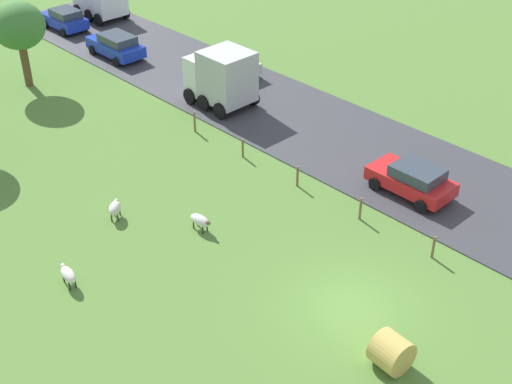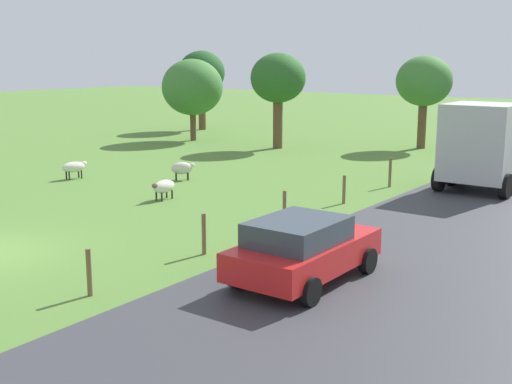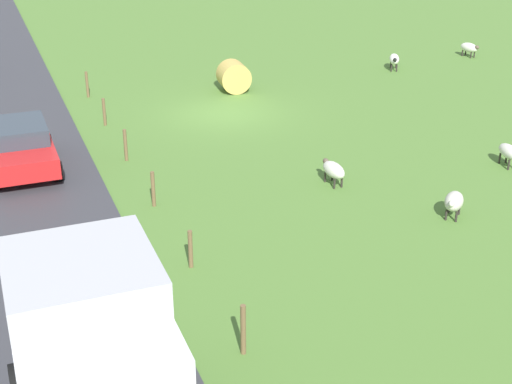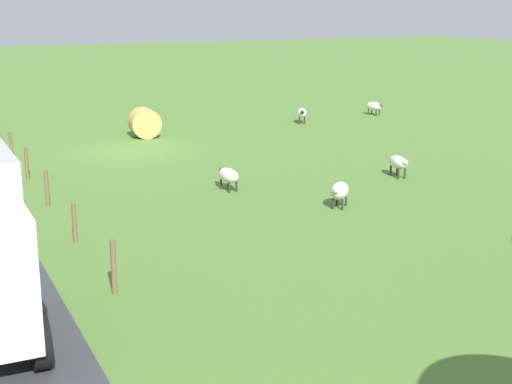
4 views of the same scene
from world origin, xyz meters
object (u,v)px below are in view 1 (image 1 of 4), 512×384
(sheep_0, at_px, (200,221))
(car_4, at_px, (116,45))
(hay_bale_0, at_px, (391,352))
(truck_0, at_px, (221,76))
(sheep_3, at_px, (68,274))
(tree_3, at_px, (18,26))
(car_1, at_px, (65,19))
(car_3, at_px, (230,62))
(car_2, at_px, (412,179))
(sheep_2, at_px, (115,208))

(sheep_0, bearing_deg, car_4, 65.48)
(hay_bale_0, xyz_separation_m, truck_0, (9.62, 19.73, 1.19))
(hay_bale_0, distance_m, car_4, 31.78)
(sheep_3, bearing_deg, hay_bale_0, -63.56)
(car_4, bearing_deg, tree_3, 179.40)
(car_1, xyz_separation_m, car_4, (-0.30, -7.16, 0.02))
(hay_bale_0, relative_size, tree_3, 0.25)
(hay_bale_0, distance_m, car_3, 26.31)
(car_1, xyz_separation_m, car_2, (0.06, -31.51, -0.02))
(car_3, bearing_deg, hay_bale_0, -119.76)
(sheep_2, height_order, car_1, car_1)
(hay_bale_0, bearing_deg, car_4, 72.91)
(hay_bale_0, bearing_deg, sheep_3, 116.44)
(car_3, height_order, car_4, car_4)
(car_3, xyz_separation_m, car_4, (-3.72, 7.53, 0.03))
(sheep_0, height_order, truck_0, truck_0)
(sheep_0, distance_m, hay_bale_0, 10.90)
(sheep_2, distance_m, sheep_3, 4.84)
(car_3, bearing_deg, sheep_3, -149.45)
(sheep_2, height_order, tree_3, tree_3)
(tree_3, distance_m, car_2, 25.59)
(car_1, distance_m, car_2, 31.51)
(hay_bale_0, bearing_deg, tree_3, 85.00)
(sheep_2, bearing_deg, car_1, 63.82)
(car_3, relative_size, car_4, 0.88)
(tree_3, xyz_separation_m, car_1, (6.98, 7.09, -3.02))
(sheep_2, xyz_separation_m, car_2, (11.47, -8.31, 0.34))
(hay_bale_0, bearing_deg, car_3, 60.24)
(sheep_0, xyz_separation_m, car_3, (12.61, 11.95, 0.37))
(car_1, relative_size, car_4, 0.88)
(truck_0, height_order, car_1, truck_0)
(car_1, height_order, car_3, car_1)
(hay_bale_0, relative_size, car_3, 0.34)
(sheep_2, xyz_separation_m, car_4, (11.10, 16.03, 0.39))
(sheep_0, xyz_separation_m, car_4, (8.88, 19.48, 0.40))
(car_4, bearing_deg, hay_bale_0, -107.09)
(sheep_0, height_order, sheep_2, sheep_2)
(car_1, bearing_deg, sheep_0, -109.03)
(sheep_2, bearing_deg, car_3, 29.83)
(sheep_2, relative_size, car_4, 0.23)
(sheep_0, height_order, hay_bale_0, hay_bale_0)
(truck_0, distance_m, car_1, 17.83)
(hay_bale_0, distance_m, truck_0, 21.98)
(sheep_3, height_order, hay_bale_0, hay_bale_0)
(sheep_0, xyz_separation_m, sheep_3, (-6.27, 0.81, 0.03))
(sheep_2, bearing_deg, truck_0, 25.33)
(tree_3, height_order, truck_0, tree_3)
(sheep_2, height_order, car_4, car_4)
(car_3, bearing_deg, car_4, 116.31)
(sheep_2, distance_m, truck_0, 12.67)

